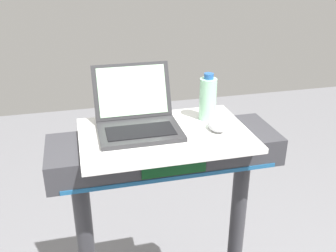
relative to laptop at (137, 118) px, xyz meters
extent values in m
cylinder|color=#38383D|center=(0.44, -0.06, -0.62)|extent=(0.07, 0.07, 0.88)
cube|color=#38383D|center=(0.10, -0.06, -0.12)|extent=(0.90, 0.28, 0.11)
cube|color=#0C3F19|center=(0.10, -0.21, -0.12)|extent=(0.24, 0.01, 0.06)
cube|color=#1E598C|center=(0.10, -0.20, -0.17)|extent=(0.81, 0.00, 0.02)
cube|color=white|center=(0.10, -0.06, -0.06)|extent=(0.65, 0.44, 0.02)
cube|color=#2D2D30|center=(0.00, -0.05, -0.04)|extent=(0.31, 0.22, 0.02)
cube|color=black|center=(0.00, -0.07, -0.03)|extent=(0.26, 0.12, 0.00)
cube|color=#2D2D30|center=(0.00, 0.10, 0.07)|extent=(0.31, 0.09, 0.21)
cube|color=#B2E0B7|center=(0.00, 0.10, 0.08)|extent=(0.28, 0.08, 0.18)
ellipsoid|color=#B2B2B7|center=(0.29, -0.09, -0.03)|extent=(0.07, 0.10, 0.03)
cylinder|color=#9EDBB2|center=(0.30, 0.03, 0.04)|extent=(0.07, 0.07, 0.17)
cylinder|color=#2659A5|center=(0.30, 0.03, 0.14)|extent=(0.04, 0.04, 0.02)
camera|label=1|loc=(-0.22, -1.36, 0.59)|focal=41.12mm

